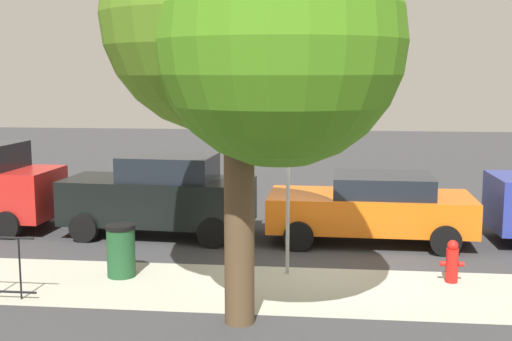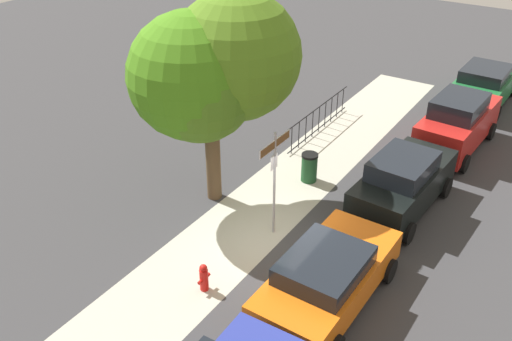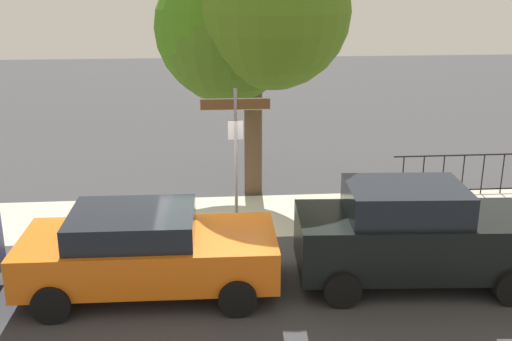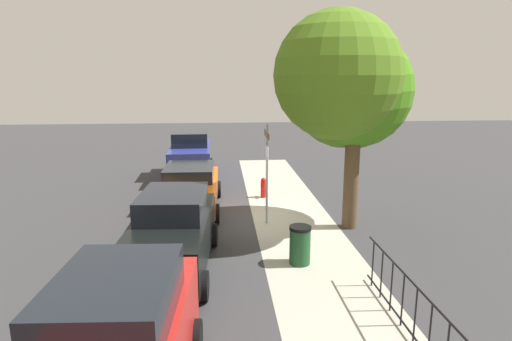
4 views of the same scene
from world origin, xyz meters
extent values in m
plane|color=#38383A|center=(0.00, 0.00, 0.00)|extent=(60.00, 60.00, 0.00)
cube|color=#AEAC9C|center=(2.00, 1.30, 0.00)|extent=(24.00, 2.60, 0.00)
cylinder|color=#9EA0A5|center=(0.47, 0.40, 1.59)|extent=(0.07, 0.07, 3.19)
cube|color=brown|center=(0.47, 0.40, 2.85)|extent=(1.45, 0.02, 0.22)
cube|color=white|center=(0.47, 0.40, 2.85)|extent=(1.48, 0.02, 0.25)
cube|color=silver|center=(0.47, 0.42, 2.30)|extent=(0.32, 0.02, 0.42)
cylinder|color=brown|center=(1.03, 2.92, 1.42)|extent=(0.45, 0.45, 2.84)
sphere|color=#4F7A1C|center=(1.42, 2.26, 4.62)|extent=(3.61, 3.61, 3.61)
sphere|color=#438118|center=(0.43, 3.05, 4.19)|extent=(3.56, 3.56, 3.56)
sphere|color=#46721C|center=(0.40, 2.77, 3.96)|extent=(3.07, 3.07, 3.07)
cube|color=orange|center=(-1.20, -2.14, 0.70)|extent=(4.48, 1.98, 0.75)
cube|color=black|center=(-1.47, -2.14, 1.30)|extent=(2.16, 1.72, 0.45)
cylinder|color=black|center=(0.33, -1.21, 0.32)|extent=(0.64, 0.23, 0.64)
cylinder|color=black|center=(0.30, -3.12, 0.32)|extent=(0.64, 0.23, 0.64)
cylinder|color=black|center=(-2.70, -1.16, 0.32)|extent=(0.64, 0.23, 0.64)
cube|color=black|center=(3.60, -2.21, 0.82)|extent=(4.40, 1.96, 1.00)
cube|color=black|center=(3.34, -2.20, 1.60)|extent=(2.15, 1.62, 0.56)
cylinder|color=black|center=(5.11, -1.45, 0.32)|extent=(0.65, 0.26, 0.64)
cylinder|color=black|center=(5.01, -3.15, 0.32)|extent=(0.65, 0.26, 0.64)
cylinder|color=black|center=(2.19, -1.28, 0.32)|extent=(0.65, 0.26, 0.64)
cylinder|color=black|center=(2.09, -2.98, 0.32)|extent=(0.65, 0.26, 0.64)
cube|color=red|center=(8.40, -2.45, 0.89)|extent=(4.52, 1.95, 1.15)
cube|color=black|center=(8.13, -2.44, 1.78)|extent=(2.21, 1.62, 0.62)
cylinder|color=black|center=(9.95, -1.69, 0.32)|extent=(0.65, 0.26, 0.64)
cylinder|color=black|center=(9.86, -3.39, 0.32)|extent=(0.65, 0.26, 0.64)
cylinder|color=black|center=(6.94, -1.52, 0.32)|extent=(0.65, 0.26, 0.64)
cylinder|color=black|center=(6.85, -3.22, 0.32)|extent=(0.65, 0.26, 0.64)
cube|color=#1D6A33|center=(13.20, -2.27, 0.74)|extent=(4.60, 2.06, 0.84)
cube|color=black|center=(12.93, -2.26, 1.41)|extent=(2.23, 1.76, 0.49)
cylinder|color=black|center=(14.77, -1.34, 0.32)|extent=(0.65, 0.24, 0.64)
cylinder|color=black|center=(11.68, -1.26, 0.32)|extent=(0.65, 0.24, 0.64)
cylinder|color=black|center=(11.63, -3.19, 0.32)|extent=(0.65, 0.24, 0.64)
cylinder|color=black|center=(6.90, 2.30, 1.05)|extent=(4.73, 0.04, 0.04)
cylinder|color=black|center=(6.90, 2.30, 0.12)|extent=(4.73, 0.04, 0.04)
cylinder|color=black|center=(4.80, 2.30, 0.53)|extent=(0.03, 0.03, 1.05)
cylinder|color=black|center=(5.32, 2.30, 0.53)|extent=(0.03, 0.03, 1.05)
cylinder|color=black|center=(5.85, 2.30, 0.53)|extent=(0.03, 0.03, 1.05)
cylinder|color=black|center=(6.37, 2.30, 0.53)|extent=(0.03, 0.03, 1.05)
cylinder|color=black|center=(6.90, 2.30, 0.53)|extent=(0.03, 0.03, 1.05)
cylinder|color=black|center=(7.42, 2.30, 0.53)|extent=(0.03, 0.03, 1.05)
cylinder|color=black|center=(7.95, 2.30, 0.53)|extent=(0.03, 0.03, 1.05)
cylinder|color=black|center=(8.47, 2.30, 0.53)|extent=(0.03, 0.03, 1.05)
cylinder|color=black|center=(9.00, 2.30, 0.53)|extent=(0.03, 0.03, 1.05)
cylinder|color=red|center=(-2.51, 0.60, 0.31)|extent=(0.22, 0.22, 0.62)
sphere|color=red|center=(-2.51, 0.60, 0.68)|extent=(0.20, 0.20, 0.20)
cylinder|color=red|center=(-2.67, 0.60, 0.34)|extent=(0.10, 0.09, 0.09)
cylinder|color=red|center=(-2.35, 0.60, 0.34)|extent=(0.10, 0.09, 0.09)
cylinder|color=#1E4C28|center=(3.52, 0.90, 0.45)|extent=(0.52, 0.52, 0.90)
cylinder|color=black|center=(3.52, 0.90, 0.94)|extent=(0.55, 0.55, 0.08)
camera|label=1|loc=(-0.25, 12.48, 3.79)|focal=46.68mm
camera|label=2|loc=(-10.64, -6.22, 9.68)|focal=39.19mm
camera|label=3|loc=(-0.14, -12.12, 5.43)|focal=43.04mm
camera|label=4|loc=(13.31, -1.02, 4.59)|focal=29.82mm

